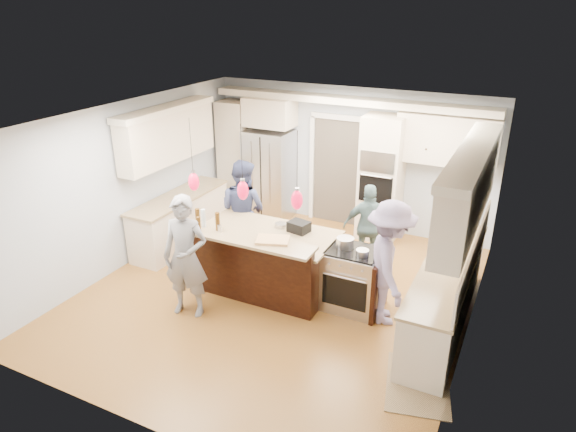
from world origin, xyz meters
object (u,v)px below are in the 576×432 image
object	(u,v)px
refrigerator	(269,175)
kitchen_island	(265,259)
island_range	(354,279)
person_far_left	(243,210)
person_bar_end	(186,257)

from	to	relation	value
refrigerator	kitchen_island	xyz separation A→B (m)	(1.30, -2.57, -0.41)
kitchen_island	island_range	world-z (taller)	kitchen_island
refrigerator	person_far_left	world-z (taller)	refrigerator
island_range	person_bar_end	distance (m)	2.40
kitchen_island	person_far_left	distance (m)	1.21
refrigerator	island_range	xyz separation A→B (m)	(2.71, -2.49, -0.44)
kitchen_island	person_bar_end	world-z (taller)	person_bar_end
refrigerator	person_bar_end	bearing A→B (deg)	-79.91
island_range	person_bar_end	bearing A→B (deg)	-150.61
island_range	kitchen_island	bearing A→B (deg)	-176.93
refrigerator	person_far_left	bearing A→B (deg)	-75.74
refrigerator	island_range	size ratio (longest dim) A/B	1.96
kitchen_island	refrigerator	bearing A→B (deg)	116.89
person_far_left	person_bar_end	bearing A→B (deg)	104.14
person_far_left	kitchen_island	bearing A→B (deg)	145.62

